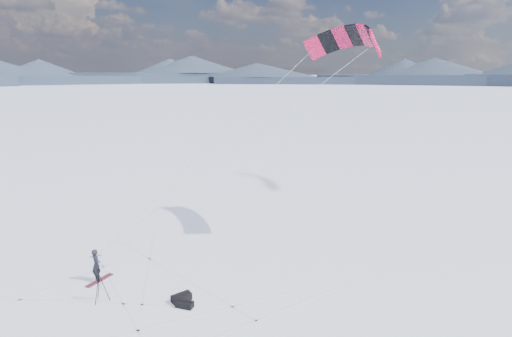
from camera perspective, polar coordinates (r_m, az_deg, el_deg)
name	(u,v)px	position (r m, az deg, el deg)	size (l,w,h in m)	color
ground	(107,297)	(20.77, -19.21, -15.91)	(1800.00, 1800.00, 0.00)	white
horizon_hills	(99,204)	(19.12, -20.16, -4.49)	(704.00, 705.94, 9.94)	#16222E
snow_tracks	(97,306)	(20.22, -20.42, -16.84)	(17.62, 14.39, 0.01)	silver
snowkiter	(98,280)	(22.38, -20.35, -13.82)	(0.58, 0.38, 1.59)	black
snowboard	(100,280)	(22.32, -20.14, -13.82)	(1.53, 0.29, 0.04)	maroon
tripod	(99,281)	(20.13, -20.16, -13.88)	(0.65, 0.68, 1.49)	black
gear_bag_a	(181,297)	(19.62, -9.91, -16.57)	(0.93, 0.66, 0.38)	black
gear_bag_b	(185,304)	(19.16, -9.50, -17.41)	(0.80, 0.74, 0.34)	black
power_kite	(347,41)	(25.97, 12.08, 16.24)	(15.54, 6.13, 11.09)	#CA1242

